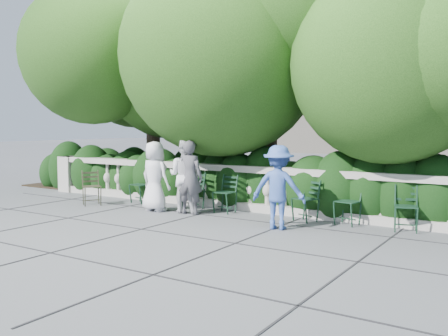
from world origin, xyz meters
The scene contains 15 objects.
ground centered at (0.00, 0.00, 0.00)m, with size 90.00×90.00×0.00m, color #4F5056.
balustrade centered at (0.00, 1.80, 0.49)m, with size 12.00×0.44×1.00m.
shrub_hedge centered at (0.00, 3.00, 0.00)m, with size 15.00×2.60×1.70m, color black, non-canonical shape.
tree_canopy centered at (0.69, 3.19, 3.96)m, with size 15.04×6.52×6.78m.
chair_a centered at (-2.63, 1.17, 0.00)m, with size 0.44×0.48×0.84m, color black, non-canonical shape.
chair_b centered at (-1.05, 1.16, 0.00)m, with size 0.44×0.48×0.84m, color black, non-canonical shape.
chair_c centered at (1.65, 1.19, 0.00)m, with size 0.44×0.48×0.84m, color black, non-canonical shape.
chair_d centered at (2.49, 1.28, 0.00)m, with size 0.44×0.48×0.84m, color black, non-canonical shape.
chair_e centered at (-0.16, 1.12, 0.00)m, with size 0.44×0.48×0.84m, color black, non-canonical shape.
chair_f centered at (3.62, 1.28, 0.00)m, with size 0.44×0.48×0.84m, color black, non-canonical shape.
chair_weathered centered at (-3.23, 0.34, 0.00)m, with size 0.44×0.48×0.84m, color black, non-canonical shape.
person_businessman centered at (-1.58, 0.63, 0.77)m, with size 0.75×0.49×1.54m, color white.
person_woman_grey centered at (-0.68, 0.72, 0.79)m, with size 0.57×0.38×1.58m, color #46464B.
person_casual_man centered at (-0.90, 0.85, 0.80)m, with size 0.78×0.61×1.61m, color silver.
person_older_blue centered at (1.57, 0.39, 0.77)m, with size 0.99×0.57×1.53m, color #3555A1.
Camera 1 is at (5.61, -7.71, 1.91)m, focal length 40.00 mm.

